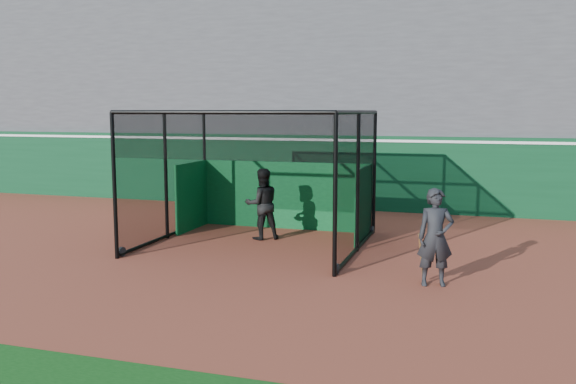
% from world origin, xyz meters
% --- Properties ---
extents(ground, '(120.00, 120.00, 0.00)m').
position_xyz_m(ground, '(0.00, 0.00, 0.00)').
color(ground, brown).
rests_on(ground, ground).
extents(outfield_wall, '(50.00, 0.50, 2.50)m').
position_xyz_m(outfield_wall, '(0.00, 8.50, 1.29)').
color(outfield_wall, '#0B3D1E').
rests_on(outfield_wall, ground).
extents(grandstand, '(50.00, 7.85, 8.95)m').
position_xyz_m(grandstand, '(0.00, 12.27, 4.48)').
color(grandstand, '#4C4C4F').
rests_on(grandstand, ground).
extents(batting_cage, '(5.14, 4.78, 3.29)m').
position_xyz_m(batting_cage, '(-0.12, 2.33, 1.64)').
color(batting_cage, black).
rests_on(batting_cage, ground).
extents(batter, '(1.14, 1.09, 1.85)m').
position_xyz_m(batter, '(-0.22, 2.95, 0.92)').
color(batter, black).
rests_on(batter, ground).
extents(on_deck_player, '(0.78, 0.61, 1.87)m').
position_xyz_m(on_deck_player, '(4.37, -0.06, 0.93)').
color(on_deck_player, black).
rests_on(on_deck_player, ground).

